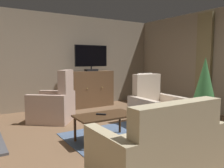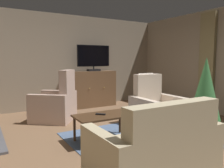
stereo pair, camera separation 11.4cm
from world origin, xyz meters
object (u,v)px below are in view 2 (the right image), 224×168
object	(u,v)px
television	(94,57)
armchair_beside_cabinet	(156,110)
tv_cabinet	(93,89)
potted_plant_small_fern_corner	(205,93)
sofa_floral	(156,150)
coffee_table	(104,118)
armchair_near_window	(56,105)
tv_remote	(101,114)

from	to	relation	value
television	armchair_beside_cabinet	world-z (taller)	television
tv_cabinet	potted_plant_small_fern_corner	xyz separation A→B (m)	(0.68, -3.40, 0.28)
tv_cabinet	television	world-z (taller)	television
television	sofa_floral	bearing A→B (deg)	-105.94
television	coffee_table	xyz separation A→B (m)	(-1.14, -2.72, -1.06)
tv_cabinet	armchair_beside_cabinet	bearing A→B (deg)	-83.95
armchair_beside_cabinet	armchair_near_window	size ratio (longest dim) A/B	0.92
tv_cabinet	potted_plant_small_fern_corner	world-z (taller)	potted_plant_small_fern_corner
sofa_floral	armchair_near_window	distance (m)	3.10
television	potted_plant_small_fern_corner	distance (m)	3.48
tv_cabinet	television	distance (m)	0.96
armchair_beside_cabinet	armchair_near_window	bearing A→B (deg)	139.45
sofa_floral	armchair_near_window	world-z (taller)	armchair_near_window
coffee_table	tv_remote	bearing A→B (deg)	157.18
armchair_beside_cabinet	potted_plant_small_fern_corner	bearing A→B (deg)	-64.95
television	tv_remote	xyz separation A→B (m)	(-1.20, -2.70, -1.00)
tv_remote	coffee_table	bearing A→B (deg)	-159.29
sofa_floral	tv_cabinet	bearing A→B (deg)	74.25
television	sofa_floral	distance (m)	4.38
television	sofa_floral	size ratio (longest dim) A/B	0.67
coffee_table	sofa_floral	size ratio (longest dim) A/B	0.67
sofa_floral	armchair_beside_cabinet	world-z (taller)	armchair_beside_cabinet
tv_cabinet	sofa_floral	bearing A→B (deg)	-105.75
tv_remote	potted_plant_small_fern_corner	bearing A→B (deg)	-155.64
armchair_near_window	television	bearing A→B (deg)	33.88
potted_plant_small_fern_corner	coffee_table	bearing A→B (deg)	160.94
television	tv_remote	world-z (taller)	television
coffee_table	armchair_near_window	world-z (taller)	armchair_near_window
armchair_beside_cabinet	tv_cabinet	bearing A→B (deg)	96.05
armchair_beside_cabinet	tv_remote	bearing A→B (deg)	-171.18
tv_remote	potted_plant_small_fern_corner	world-z (taller)	potted_plant_small_fern_corner
tv_cabinet	armchair_near_window	world-z (taller)	armchair_near_window
coffee_table	potted_plant_small_fern_corner	bearing A→B (deg)	-19.06
coffee_table	sofa_floral	xyz separation A→B (m)	(-0.02, -1.34, -0.09)
coffee_table	tv_cabinet	bearing A→B (deg)	67.71
sofa_floral	potted_plant_small_fern_corner	distance (m)	2.03
armchair_beside_cabinet	potted_plant_small_fern_corner	size ratio (longest dim) A/B	0.76
tv_remote	sofa_floral	size ratio (longest dim) A/B	0.11
tv_remote	potted_plant_small_fern_corner	xyz separation A→B (m)	(1.87, -0.65, 0.31)
tv_cabinet	sofa_floral	xyz separation A→B (m)	(-1.16, -4.12, -0.19)
tv_remote	armchair_near_window	world-z (taller)	armchair_near_window
potted_plant_small_fern_corner	television	bearing A→B (deg)	101.45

